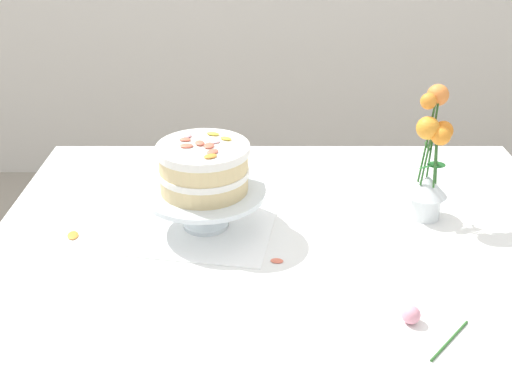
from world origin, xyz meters
The scene contains 8 objects.
dining_table centered at (0.00, -0.03, 0.65)m, with size 1.40×1.00×0.74m.
linen_napkin centered at (-0.19, 0.01, 0.74)m, with size 0.32×0.32×0.00m, color white.
cake_stand centered at (-0.19, 0.01, 0.82)m, with size 0.29×0.29×0.10m.
layer_cake centered at (-0.19, 0.01, 0.90)m, with size 0.21×0.21×0.12m.
flower_vase centered at (0.34, 0.06, 0.88)m, with size 0.10×0.10×0.33m.
fallen_rose centered at (0.22, -0.35, 0.76)m, with size 0.13×0.13×0.04m.
loose_petal_0 centered at (-0.03, -0.14, 0.74)m, with size 0.03×0.02×0.00m, color #E56B51.
loose_petal_1 centered at (-0.50, -0.04, 0.74)m, with size 0.04×0.03×0.00m, color orange.
Camera 1 is at (-0.07, -1.28, 1.50)m, focal length 43.41 mm.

